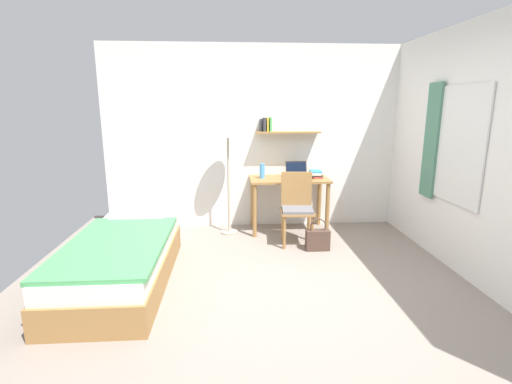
# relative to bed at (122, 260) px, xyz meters

# --- Properties ---
(ground_plane) EXTENTS (5.28, 5.28, 0.00)m
(ground_plane) POSITION_rel_bed_xyz_m (1.52, -0.19, -0.24)
(ground_plane) COLOR gray
(wall_back) EXTENTS (4.40, 0.27, 2.60)m
(wall_back) POSITION_rel_bed_xyz_m (1.52, 1.84, 1.06)
(wall_back) COLOR white
(wall_back) RESTS_ON ground_plane
(wall_right) EXTENTS (0.10, 4.40, 2.60)m
(wall_right) POSITION_rel_bed_xyz_m (3.54, -0.15, 1.06)
(wall_right) COLOR white
(wall_right) RESTS_ON ground_plane
(bed) EXTENTS (0.92, 1.98, 0.54)m
(bed) POSITION_rel_bed_xyz_m (0.00, 0.00, 0.00)
(bed) COLOR #9E703D
(bed) RESTS_ON ground_plane
(desk) EXTENTS (1.10, 0.57, 0.77)m
(desk) POSITION_rel_bed_xyz_m (1.92, 1.51, 0.39)
(desk) COLOR #9E703D
(desk) RESTS_ON ground_plane
(desk_chair) EXTENTS (0.44, 0.42, 0.92)m
(desk_chair) POSITION_rel_bed_xyz_m (1.95, 1.01, 0.27)
(desk_chair) COLOR #9E703D
(desk_chair) RESTS_ON ground_plane
(standing_lamp) EXTENTS (0.38, 0.38, 1.58)m
(standing_lamp) POSITION_rel_bed_xyz_m (1.07, 1.46, 1.14)
(standing_lamp) COLOR #B2A893
(standing_lamp) RESTS_ON ground_plane
(laptop) EXTENTS (0.30, 0.24, 0.23)m
(laptop) POSITION_rel_bed_xyz_m (2.03, 1.52, 0.59)
(laptop) COLOR black
(laptop) RESTS_ON desk
(water_bottle) EXTENTS (0.07, 0.07, 0.21)m
(water_bottle) POSITION_rel_bed_xyz_m (1.54, 1.52, 0.63)
(water_bottle) COLOR #4C99DB
(water_bottle) RESTS_ON desk
(book_stack) EXTENTS (0.19, 0.25, 0.10)m
(book_stack) POSITION_rel_bed_xyz_m (2.30, 1.54, 0.58)
(book_stack) COLOR #D13D38
(book_stack) RESTS_ON desk
(handbag) EXTENTS (0.29, 0.12, 0.41)m
(handbag) POSITION_rel_bed_xyz_m (2.17, 0.74, -0.10)
(handbag) COLOR #4C382D
(handbag) RESTS_ON ground_plane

